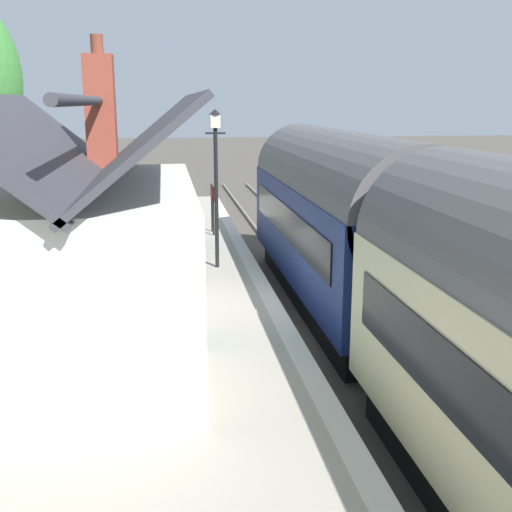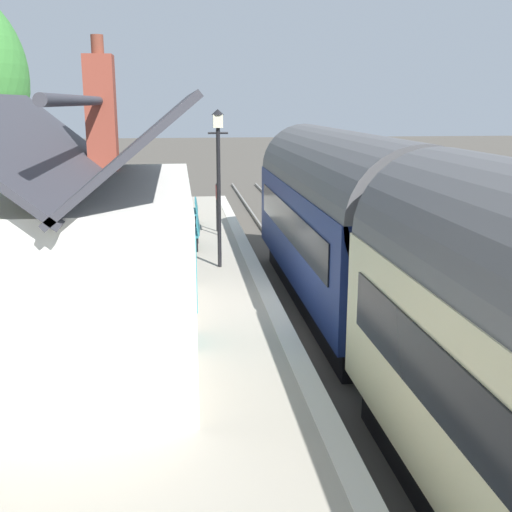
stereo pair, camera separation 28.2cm
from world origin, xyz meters
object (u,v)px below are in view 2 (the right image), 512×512
at_px(planter_bench_right, 98,207).
at_px(station_building, 96,257).
at_px(bench_near_building, 193,211).
at_px(lamp_post_platform, 218,160).
at_px(planter_under_sign, 180,202).
at_px(planter_by_door, 167,230).
at_px(station_sign_board, 217,197).
at_px(bench_platform_end, 194,232).

bearing_deg(planter_bench_right, station_building, -173.18).
height_order(bench_near_building, lamp_post_platform, lamp_post_platform).
height_order(station_building, lamp_post_platform, station_building).
xyz_separation_m(planter_bench_right, planter_under_sign, (0.37, -2.97, 0.05)).
xyz_separation_m(station_building, planter_under_sign, (12.96, -1.47, -1.08)).
height_order(planter_by_door, lamp_post_platform, lamp_post_platform).
distance_m(bench_near_building, lamp_post_platform, 6.39).
xyz_separation_m(bench_near_building, planter_under_sign, (1.98, 0.46, 0.01)).
bearing_deg(station_sign_board, bench_platform_end, 157.95).
relative_size(planter_bench_right, planter_under_sign, 0.88).
bearing_deg(station_building, planter_by_door, -7.05).
height_order(bench_near_building, planter_by_door, bench_near_building).
xyz_separation_m(planter_bench_right, planter_by_door, (-3.95, -2.57, -0.13)).
distance_m(planter_under_sign, planter_by_door, 4.35).
xyz_separation_m(station_building, bench_platform_end, (7.34, -1.86, -1.09)).
relative_size(planter_by_door, station_sign_board, 0.67).
distance_m(bench_platform_end, planter_under_sign, 5.62).
xyz_separation_m(bench_near_building, planter_bench_right, (1.61, 3.43, -0.04)).
distance_m(planter_under_sign, station_sign_board, 3.84).
bearing_deg(station_sign_board, planter_bench_right, 52.61).
relative_size(station_building, bench_near_building, 5.04).
bearing_deg(lamp_post_platform, planter_under_sign, 7.13).
height_order(bench_near_building, planter_bench_right, bench_near_building).
distance_m(station_building, lamp_post_platform, 5.72).
relative_size(bench_platform_end, station_sign_board, 0.90).
xyz_separation_m(bench_platform_end, planter_bench_right, (5.24, 3.37, -0.04)).
relative_size(planter_under_sign, lamp_post_platform, 0.23).
xyz_separation_m(station_building, bench_near_building, (10.97, -1.93, -1.09)).
height_order(bench_near_building, planter_under_sign, planter_under_sign).
bearing_deg(station_building, planter_under_sign, -6.47).
bearing_deg(planter_under_sign, bench_platform_end, -175.97).
bearing_deg(bench_near_building, station_building, 170.04).
height_order(station_building, planter_by_door, station_building).
distance_m(bench_near_building, planter_under_sign, 2.04).
bearing_deg(planter_bench_right, station_sign_board, -127.39).
xyz_separation_m(bench_platform_end, station_sign_board, (2.03, -0.82, 0.71)).
bearing_deg(planter_bench_right, lamp_post_platform, -152.31).
height_order(bench_platform_end, planter_under_sign, planter_under_sign).
bearing_deg(bench_near_building, planter_under_sign, 13.00).
xyz_separation_m(bench_platform_end, planter_by_door, (1.29, 0.80, -0.18)).
xyz_separation_m(planter_under_sign, station_sign_board, (-3.58, -1.22, 0.71)).
relative_size(planter_under_sign, planter_by_door, 0.88).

